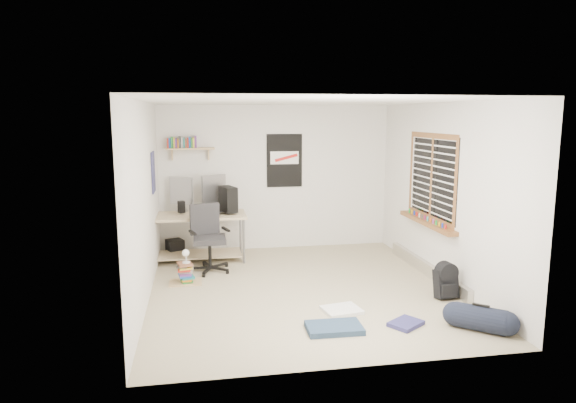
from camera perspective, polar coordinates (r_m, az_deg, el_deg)
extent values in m
cube|color=gray|center=(7.07, 1.47, -9.70)|extent=(4.00, 4.50, 0.01)
cube|color=white|center=(6.68, 1.56, 11.10)|extent=(4.00, 4.50, 0.01)
cube|color=silver|center=(8.96, -1.37, 2.65)|extent=(4.00, 0.01, 2.50)
cube|color=silver|center=(6.66, -15.65, -0.09)|extent=(0.01, 4.50, 2.50)
cube|color=silver|center=(7.42, 16.87, 0.81)|extent=(0.01, 4.50, 2.50)
cube|color=tan|center=(8.44, -10.52, -4.05)|extent=(1.86, 1.27, 0.78)
cube|color=#99999D|center=(8.63, -11.73, 0.55)|extent=(0.41, 0.29, 0.45)
cube|color=#B7B7BC|center=(8.58, -8.23, 0.71)|extent=(0.44, 0.31, 0.48)
cube|color=black|center=(8.35, -6.67, 0.25)|extent=(0.30, 0.43, 0.41)
cube|color=black|center=(8.34, -7.82, -1.14)|extent=(0.41, 0.24, 0.02)
cube|color=black|center=(8.40, -11.76, -0.59)|extent=(0.13, 0.13, 0.19)
cube|color=black|center=(8.20, -7.86, -0.81)|extent=(0.08, 0.08, 0.17)
cube|color=#262528|center=(7.80, -8.71, -4.18)|extent=(0.82, 0.82, 1.01)
cube|color=tan|center=(8.70, -10.80, 5.79)|extent=(0.80, 0.22, 0.24)
cube|color=black|center=(8.93, -0.40, 4.57)|extent=(0.62, 0.03, 0.92)
cube|color=navy|center=(7.81, -14.75, 3.17)|extent=(0.02, 0.42, 0.60)
cube|color=brown|center=(7.64, 15.56, 2.62)|extent=(0.10, 1.50, 1.26)
cube|color=#B7B2A8|center=(7.91, 15.16, -7.20)|extent=(0.08, 2.50, 0.18)
cube|color=black|center=(6.95, 17.12, -8.70)|extent=(0.29, 0.24, 0.37)
cylinder|color=black|center=(6.10, 20.58, -12.06)|extent=(0.39, 0.39, 0.54)
cube|color=silver|center=(6.32, 5.98, -11.89)|extent=(0.49, 0.44, 0.04)
cube|color=#233650|center=(5.79, 5.16, -13.82)|extent=(0.61, 0.40, 0.07)
cube|color=navy|center=(6.04, 12.96, -13.07)|extent=(0.45, 0.43, 0.05)
cube|color=olive|center=(7.40, -11.36, -7.74)|extent=(0.50, 0.46, 0.27)
cube|color=white|center=(7.31, -11.26, -6.06)|extent=(0.13, 0.19, 0.18)
cube|color=black|center=(8.80, -12.44, -5.05)|extent=(0.33, 0.33, 0.28)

